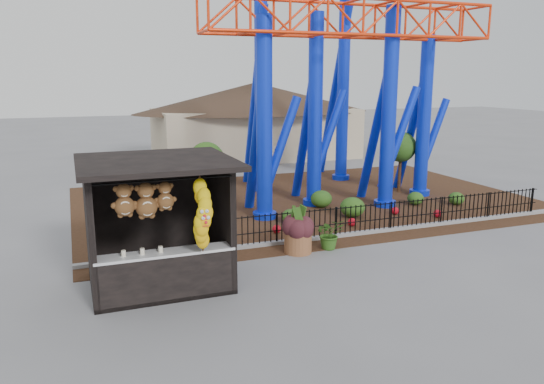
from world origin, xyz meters
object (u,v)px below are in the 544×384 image
object	(u,v)px
terracotta_planter	(298,242)
potted_plant	(330,234)
prize_booth	(160,227)
roller_coaster	(331,38)

from	to	relation	value
terracotta_planter	potted_plant	distance (m)	1.02
prize_booth	terracotta_planter	distance (m)	4.43
terracotta_planter	potted_plant	xyz separation A→B (m)	(1.01, -0.01, 0.13)
roller_coaster	terracotta_planter	world-z (taller)	roller_coaster
roller_coaster	potted_plant	bearing A→B (deg)	-116.13
roller_coaster	terracotta_planter	xyz separation A→B (m)	(-4.01, -6.10, -6.12)
terracotta_planter	roller_coaster	bearing A→B (deg)	56.68
prize_booth	roller_coaster	distance (m)	11.97
roller_coaster	potted_plant	size ratio (longest dim) A/B	11.98
prize_booth	roller_coaster	world-z (taller)	roller_coaster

